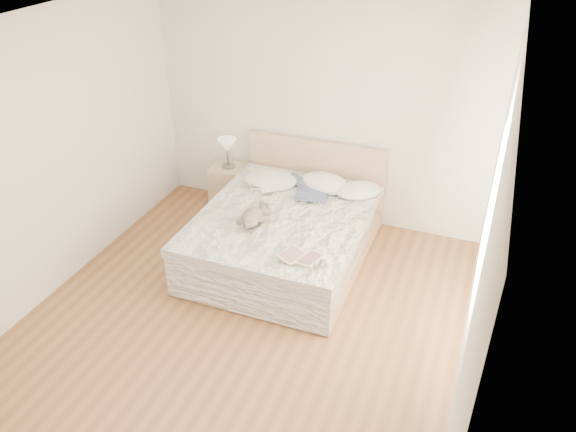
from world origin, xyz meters
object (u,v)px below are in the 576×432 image
(nightstand, at_px, (230,187))
(table_lamp, at_px, (227,147))
(teddy_bear, at_px, (252,222))
(bed, at_px, (286,233))
(photo_book, at_px, (261,187))
(childrens_book, at_px, (301,257))

(nightstand, relative_size, table_lamp, 1.50)
(table_lamp, xyz_separation_m, teddy_bear, (0.88, -1.22, -0.18))
(bed, height_order, table_lamp, bed)
(bed, xyz_separation_m, table_lamp, (-1.08, 0.79, 0.52))
(photo_book, bearing_deg, nightstand, 112.12)
(teddy_bear, bearing_deg, nightstand, 147.13)
(bed, distance_m, nightstand, 1.34)
(table_lamp, relative_size, photo_book, 1.30)
(nightstand, relative_size, teddy_bear, 1.61)
(nightstand, xyz_separation_m, table_lamp, (0.00, 0.00, 0.55))
(photo_book, relative_size, childrens_book, 0.78)
(bed, relative_size, teddy_bear, 6.18)
(childrens_book, xyz_separation_m, teddy_bear, (-0.67, 0.38, 0.02))
(photo_book, bearing_deg, bed, -68.67)
(table_lamp, distance_m, photo_book, 0.83)
(photo_book, xyz_separation_m, teddy_bear, (0.23, -0.75, 0.02))
(table_lamp, relative_size, childrens_book, 1.01)
(table_lamp, distance_m, teddy_bear, 1.51)
(table_lamp, height_order, teddy_bear, table_lamp)
(nightstand, bearing_deg, bed, -36.14)
(table_lamp, xyz_separation_m, childrens_book, (1.55, -1.60, -0.20))
(bed, bearing_deg, table_lamp, 143.68)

